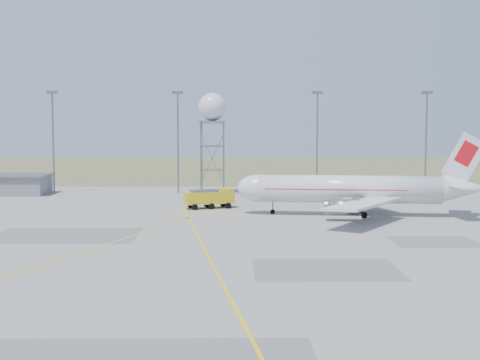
{
  "coord_description": "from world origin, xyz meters",
  "views": [
    {
      "loc": [
        0.98,
        -68.28,
        14.08
      ],
      "look_at": [
        2.18,
        40.0,
        4.85
      ],
      "focal_mm": 50.0,
      "sensor_mm": 36.0,
      "label": 1
    }
  ],
  "objects": [
    {
      "name": "airliner_main",
      "position": [
        19.4,
        32.87,
        3.92
      ],
      "size": [
        37.59,
        36.3,
        12.8
      ],
      "rotation": [
        0.0,
        0.0,
        3.02
      ],
      "color": "silver",
      "rests_on": "ground"
    },
    {
      "name": "fire_truck",
      "position": [
        -2.7,
        41.68,
        1.54
      ],
      "size": [
        8.47,
        5.22,
        3.21
      ],
      "rotation": [
        0.0,
        0.0,
        0.33
      ],
      "color": "gold",
      "rests_on": "ground"
    },
    {
      "name": "mast_c",
      "position": [
        18.0,
        66.0,
        12.07
      ],
      "size": [
        2.2,
        0.5,
        20.5
      ],
      "color": "slate",
      "rests_on": "ground"
    },
    {
      "name": "ground",
      "position": [
        0.0,
        0.0,
        0.0
      ],
      "size": [
        400.0,
        400.0,
        0.0
      ],
      "primitive_type": "plane",
      "color": "gray",
      "rests_on": "ground"
    },
    {
      "name": "mast_b",
      "position": [
        -10.0,
        66.0,
        12.07
      ],
      "size": [
        2.2,
        0.5,
        20.5
      ],
      "color": "slate",
      "rests_on": "ground"
    },
    {
      "name": "grass_strip",
      "position": [
        0.0,
        140.0,
        0.01
      ],
      "size": [
        400.0,
        120.0,
        0.03
      ],
      "primitive_type": "cube",
      "color": "olive",
      "rests_on": "ground"
    },
    {
      "name": "building_grey",
      "position": [
        -45.0,
        64.0,
        1.97
      ],
      "size": [
        19.0,
        10.0,
        3.9
      ],
      "color": "gray",
      "rests_on": "ground"
    },
    {
      "name": "mast_d",
      "position": [
        40.0,
        66.0,
        12.07
      ],
      "size": [
        2.2,
        0.5,
        20.5
      ],
      "color": "slate",
      "rests_on": "ground"
    },
    {
      "name": "radar_tower",
      "position": [
        -3.03,
        64.52,
        11.25
      ],
      "size": [
        5.54,
        5.54,
        20.06
      ],
      "color": "slate",
      "rests_on": "ground"
    },
    {
      "name": "mast_a",
      "position": [
        -35.0,
        66.0,
        12.07
      ],
      "size": [
        2.2,
        0.5,
        20.5
      ],
      "color": "slate",
      "rests_on": "ground"
    }
  ]
}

